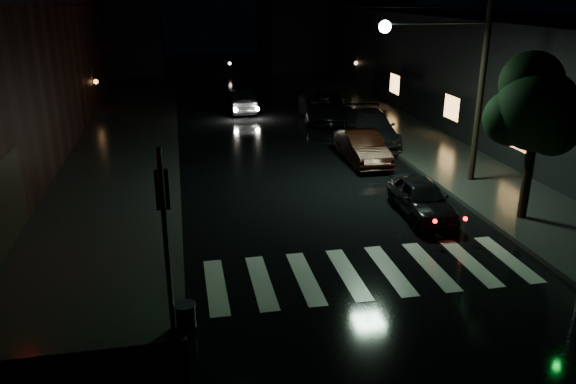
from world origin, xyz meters
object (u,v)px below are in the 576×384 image
parked_car_c (370,128)px  parked_car_b (362,147)px  parked_car_a (421,198)px  parked_car_d (325,107)px  oncoming_car (240,101)px

parked_car_c → parked_car_b: bearing=-106.9°
parked_car_a → parked_car_b: size_ratio=0.88×
parked_car_a → parked_car_c: bearing=84.4°
parked_car_c → parked_car_d: bearing=106.1°
oncoming_car → parked_car_c: bearing=118.4°
parked_car_b → parked_car_d: bearing=86.1°
parked_car_a → parked_car_d: (0.60, 15.22, 0.19)m
parked_car_a → oncoming_car: oncoming_car is taller
parked_car_b → oncoming_car: size_ratio=0.99×
parked_car_b → parked_car_c: bearing=65.4°
parked_car_a → oncoming_car: 19.11m
parked_car_b → parked_car_d: 8.78m
parked_car_d → parked_car_a: bearing=-85.9°
parked_car_b → parked_car_c: size_ratio=0.77×
parked_car_b → parked_car_c: (1.43, 3.12, 0.10)m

